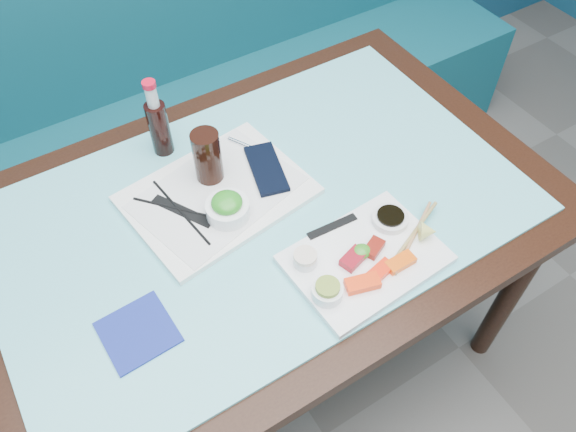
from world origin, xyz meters
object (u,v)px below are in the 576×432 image
sashimi_plate (365,259)px  cola_glass (207,157)px  dining_table (261,231)px  blue_napkin (138,332)px  cola_bottle_body (159,129)px  seaweed_bowl (228,210)px  serving_tray (218,195)px  booth_bench (150,125)px

sashimi_plate → cola_glass: (-0.18, 0.39, 0.08)m
dining_table → sashimi_plate: bearing=-64.9°
cola_glass → blue_napkin: (-0.31, -0.29, -0.08)m
dining_table → blue_napkin: blue_napkin is taller
cola_bottle_body → blue_napkin: (-0.26, -0.45, -0.07)m
seaweed_bowl → sashimi_plate: bearing=-52.6°
cola_glass → cola_bottle_body: 0.17m
dining_table → sashimi_plate: sashimi_plate is taller
blue_napkin → cola_glass: bearing=43.0°
cola_glass → blue_napkin: cola_glass is taller
dining_table → cola_bottle_body: (-0.11, 0.29, 0.16)m
serving_tray → seaweed_bowl: (-0.01, -0.07, 0.03)m
seaweed_bowl → cola_glass: 0.14m
sashimi_plate → cola_bottle_body: bearing=109.6°
sashimi_plate → serving_tray: 0.38m
dining_table → serving_tray: size_ratio=3.42×
dining_table → seaweed_bowl: (-0.08, 0.00, 0.13)m
blue_napkin → serving_tray: bearing=38.0°
sashimi_plate → seaweed_bowl: 0.33m
serving_tray → cola_glass: bearing=71.8°
sashimi_plate → serving_tray: (-0.19, 0.33, -0.00)m
serving_tray → blue_napkin: serving_tray is taller
seaweed_bowl → cola_bottle_body: (-0.03, 0.29, 0.04)m
cola_glass → sashimi_plate: bearing=-65.5°
booth_bench → sashimi_plate: bearing=-83.8°
dining_table → seaweed_bowl: size_ratio=13.98×
sashimi_plate → blue_napkin: (-0.49, 0.10, -0.01)m
booth_bench → blue_napkin: (-0.37, -0.99, 0.39)m
serving_tray → blue_napkin: bearing=-149.9°
cola_glass → seaweed_bowl: bearing=-98.7°
dining_table → cola_glass: cola_glass is taller
sashimi_plate → serving_tray: bearing=116.1°
booth_bench → seaweed_bowl: (-0.08, -0.83, 0.42)m
serving_tray → dining_table: bearing=-57.2°
sashimi_plate → cola_bottle_body: cola_bottle_body is taller
serving_tray → seaweed_bowl: bearing=-105.5°
seaweed_bowl → booth_bench: bearing=84.6°
seaweed_bowl → serving_tray: bearing=82.4°
serving_tray → cola_glass: (0.01, 0.05, 0.08)m
sashimi_plate → cola_glass: cola_glass is taller
sashimi_plate → cola_bottle_body: (-0.23, 0.55, 0.06)m
sashimi_plate → blue_napkin: 0.50m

